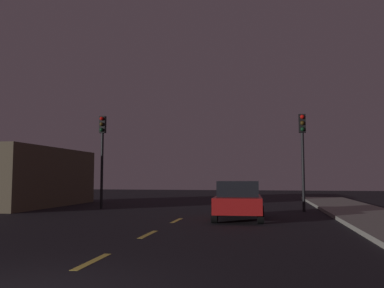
% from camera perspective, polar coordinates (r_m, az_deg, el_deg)
% --- Properties ---
extents(ground_plane, '(80.00, 80.00, 0.00)m').
position_cam_1_polar(ground_plane, '(12.52, -5.43, -12.25)').
color(ground_plane, black).
extents(lane_stripe_second, '(0.16, 1.60, 0.01)m').
position_cam_1_polar(lane_stripe_second, '(8.43, -13.92, -15.81)').
color(lane_stripe_second, '#EACC4C').
rests_on(lane_stripe_second, ground_plane).
extents(lane_stripe_third, '(0.16, 1.60, 0.01)m').
position_cam_1_polar(lane_stripe_third, '(11.95, -6.23, -12.58)').
color(lane_stripe_third, '#EACC4C').
rests_on(lane_stripe_third, ground_plane).
extents(lane_stripe_fourth, '(0.16, 1.60, 0.01)m').
position_cam_1_polar(lane_stripe_fourth, '(15.60, -2.17, -10.75)').
color(lane_stripe_fourth, '#EACC4C').
rests_on(lane_stripe_fourth, ground_plane).
extents(traffic_signal_left, '(0.32, 0.38, 4.89)m').
position_cam_1_polar(traffic_signal_left, '(21.85, -12.59, 0.07)').
color(traffic_signal_left, black).
rests_on(traffic_signal_left, ground_plane).
extents(traffic_signal_right, '(0.32, 0.38, 4.70)m').
position_cam_1_polar(traffic_signal_right, '(20.19, 15.37, 0.17)').
color(traffic_signal_right, black).
rests_on(traffic_signal_right, ground_plane).
extents(car_stopped_ahead, '(2.00, 3.93, 1.50)m').
position_cam_1_polar(car_stopped_ahead, '(15.99, 6.55, -7.88)').
color(car_stopped_ahead, '#B21919').
rests_on(car_stopped_ahead, ground_plane).
extents(storefront_left, '(4.01, 8.88, 3.29)m').
position_cam_1_polar(storefront_left, '(24.93, -22.12, -4.38)').
color(storefront_left, brown).
rests_on(storefront_left, ground_plane).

